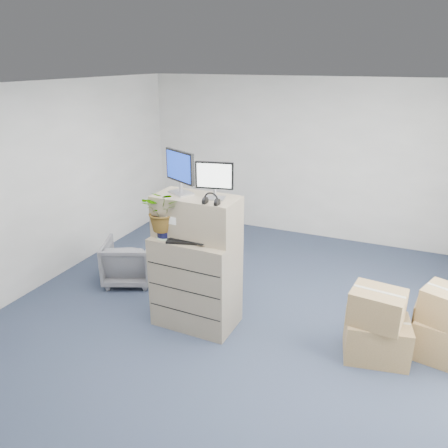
{
  "coord_description": "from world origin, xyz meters",
  "views": [
    {
      "loc": [
        1.64,
        -4.05,
        3.07
      ],
      "look_at": [
        -0.28,
        0.4,
        1.22
      ],
      "focal_mm": 35.0,
      "sensor_mm": 36.0,
      "label": 1
    }
  ],
  "objects": [
    {
      "name": "water_bottle",
      "position": [
        -0.45,
        0.14,
        1.28
      ],
      "size": [
        0.09,
        0.09,
        0.3
      ],
      "primitive_type": "cylinder",
      "color": "gray",
      "rests_on": "filing_cabinet_lower"
    },
    {
      "name": "monitor_right",
      "position": [
        -0.28,
        0.13,
        1.85
      ],
      "size": [
        0.42,
        0.2,
        0.42
      ],
      "rotation": [
        0.0,
        0.0,
        0.2
      ],
      "color": "#99999E",
      "rests_on": "filing_cabinet_upper"
    },
    {
      "name": "ground",
      "position": [
        0.0,
        0.0,
        0.0
      ],
      "size": [
        7.0,
        7.0,
        0.0
      ],
      "primitive_type": "plane",
      "color": "#283549",
      "rests_on": "ground"
    },
    {
      "name": "wall_back",
      "position": [
        0.0,
        3.51,
        1.4
      ],
      "size": [
        6.0,
        0.02,
        2.8
      ],
      "primitive_type": "cube",
      "color": "#B7B5AE",
      "rests_on": "ground"
    },
    {
      "name": "external_drive",
      "position": [
        -0.18,
        0.17,
        1.17
      ],
      "size": [
        0.26,
        0.21,
        0.07
      ],
      "primitive_type": "cube",
      "rotation": [
        0.0,
        0.0,
        0.12
      ],
      "color": "black",
      "rests_on": "filing_cabinet_lower"
    },
    {
      "name": "mouse",
      "position": [
        -0.15,
        0.01,
        1.15
      ],
      "size": [
        0.12,
        0.09,
        0.03
      ],
      "primitive_type": "ellipsoid",
      "rotation": [
        0.0,
        0.0,
        0.27
      ],
      "color": "silver",
      "rests_on": "filing_cabinet_lower"
    },
    {
      "name": "potted_plant",
      "position": [
        -0.83,
        -0.05,
        1.4
      ],
      "size": [
        0.47,
        0.51,
        0.47
      ],
      "rotation": [
        0.0,
        0.0,
        -0.03
      ],
      "color": "#A8C8A1",
      "rests_on": "filing_cabinet_lower"
    },
    {
      "name": "keyboard",
      "position": [
        -0.52,
        -0.05,
        1.15
      ],
      "size": [
        0.52,
        0.33,
        0.03
      ],
      "primitive_type": "cube",
      "rotation": [
        0.0,
        0.0,
        0.29
      ],
      "color": "black",
      "rests_on": "filing_cabinet_lower"
    },
    {
      "name": "filing_cabinet_lower",
      "position": [
        -0.51,
        0.08,
        0.57
      ],
      "size": [
        0.99,
        0.63,
        1.13
      ],
      "primitive_type": "cube",
      "rotation": [
        0.0,
        0.0,
        -0.03
      ],
      "color": "gray",
      "rests_on": "ground"
    },
    {
      "name": "tissue_box",
      "position": [
        -0.19,
        0.15,
        1.25
      ],
      "size": [
        0.25,
        0.14,
        0.09
      ],
      "primitive_type": "cube",
      "rotation": [
        0.0,
        0.0,
        0.1
      ],
      "color": "#397EC3",
      "rests_on": "external_drive"
    },
    {
      "name": "cardboard_boxes",
      "position": [
        2.03,
        0.48,
        0.34
      ],
      "size": [
        1.51,
        1.05,
        0.83
      ],
      "color": "olive",
      "rests_on": "ground"
    },
    {
      "name": "monitor_left",
      "position": [
        -0.72,
        0.16,
        1.9
      ],
      "size": [
        0.47,
        0.29,
        0.5
      ],
      "rotation": [
        0.0,
        0.0,
        -0.48
      ],
      "color": "#99999E",
      "rests_on": "filing_cabinet_upper"
    },
    {
      "name": "headphones",
      "position": [
        -0.23,
        -0.06,
        1.66
      ],
      "size": [
        0.17,
        0.02,
        0.17
      ],
      "primitive_type": "torus",
      "rotation": [
        1.57,
        0.0,
        -0.03
      ],
      "color": "black",
      "rests_on": "filing_cabinet_upper"
    },
    {
      "name": "office_chair",
      "position": [
        -1.88,
        0.64,
        0.35
      ],
      "size": [
        0.88,
        0.85,
        0.7
      ],
      "primitive_type": "imported",
      "rotation": [
        0.0,
        0.0,
        3.54
      ],
      "color": "slate",
      "rests_on": "ground"
    },
    {
      "name": "filing_cabinet_upper",
      "position": [
        -0.51,
        0.14,
        1.38
      ],
      "size": [
        0.99,
        0.52,
        0.49
      ],
      "primitive_type": "cube",
      "rotation": [
        0.0,
        0.0,
        -0.03
      ],
      "color": "gray",
      "rests_on": "filing_cabinet_lower"
    },
    {
      "name": "phone_dock",
      "position": [
        -0.52,
        0.12,
        1.18
      ],
      "size": [
        0.07,
        0.06,
        0.15
      ],
      "rotation": [
        0.0,
        0.0,
        -0.03
      ],
      "color": "silver",
      "rests_on": "filing_cabinet_lower"
    }
  ]
}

